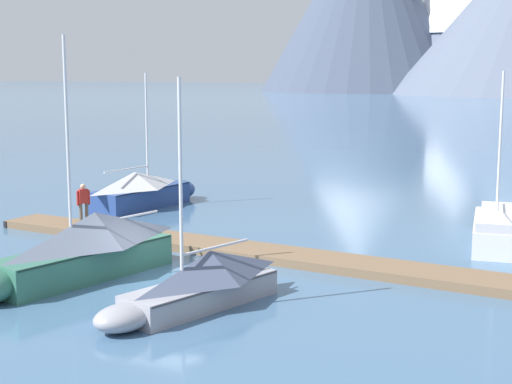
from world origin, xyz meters
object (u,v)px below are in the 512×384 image
object	(u,v)px
sailboat_mid_dock_starboard	(496,227)
person_on_dock	(83,201)
sailboat_second_berth	(82,249)
sailboat_mid_dock_port	(197,283)
sailboat_nearest_berth	(144,190)

from	to	relation	value
sailboat_mid_dock_starboard	person_on_dock	size ratio (longest dim) A/B	4.22
sailboat_second_berth	sailboat_mid_dock_starboard	world-z (taller)	sailboat_second_berth
sailboat_second_berth	person_on_dock	world-z (taller)	sailboat_second_berth
sailboat_mid_dock_port	sailboat_mid_dock_starboard	distance (m)	14.04
sailboat_second_berth	sailboat_mid_dock_port	world-z (taller)	sailboat_second_berth
sailboat_second_berth	sailboat_mid_dock_port	distance (m)	4.99
sailboat_second_berth	person_on_dock	bearing A→B (deg)	129.79
sailboat_mid_dock_starboard	sailboat_mid_dock_port	bearing A→B (deg)	-114.91
sailboat_nearest_berth	sailboat_mid_dock_starboard	world-z (taller)	sailboat_mid_dock_starboard
sailboat_mid_dock_port	sailboat_mid_dock_starboard	bearing A→B (deg)	65.09
sailboat_nearest_berth	person_on_dock	xyz separation A→B (m)	(1.01, -5.70, 0.40)
sailboat_nearest_berth	sailboat_second_berth	bearing A→B (deg)	-62.78
sailboat_mid_dock_starboard	person_on_dock	xyz separation A→B (m)	(-15.85, -5.84, 0.66)
person_on_dock	sailboat_second_berth	bearing A→B (deg)	-50.21
sailboat_mid_dock_port	sailboat_mid_dock_starboard	world-z (taller)	sailboat_mid_dock_starboard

